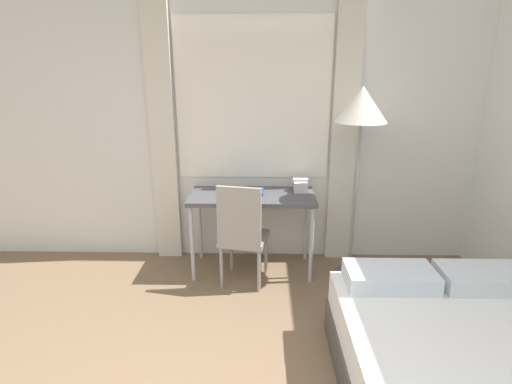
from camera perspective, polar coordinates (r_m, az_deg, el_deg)
wall_back_with_window at (r=3.92m, az=-3.19°, el=9.42°), size 5.77×0.13×2.70m
desk at (r=3.72m, az=-0.54°, el=-1.38°), size 1.16×0.54×0.77m
desk_chair at (r=3.51m, az=-2.00°, el=-5.63°), size 0.47×0.47×0.96m
standing_lamp at (r=3.53m, az=14.80°, el=10.81°), size 0.44×0.44×1.75m
telephone at (r=3.82m, az=6.35°, el=0.96°), size 0.15×0.19×0.12m
book at (r=3.75m, az=-0.87°, el=0.10°), size 0.26×0.21×0.02m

